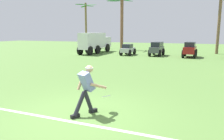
# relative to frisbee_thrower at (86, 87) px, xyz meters

# --- Properties ---
(ground_plane) EXTENTS (80.00, 80.00, 0.00)m
(ground_plane) POSITION_rel_frisbee_thrower_xyz_m (-0.13, -0.05, -0.80)
(ground_plane) COLOR #537937
(field_line_paint) EXTENTS (27.23, 0.96, 0.01)m
(field_line_paint) POSITION_rel_frisbee_thrower_xyz_m (-0.13, -0.63, -0.79)
(field_line_paint) COLOR white
(field_line_paint) RESTS_ON ground_plane
(frisbee_thrower) EXTENTS (0.75, 0.94, 1.42)m
(frisbee_thrower) POSITION_rel_frisbee_thrower_xyz_m (0.00, 0.00, 0.00)
(frisbee_thrower) COLOR #23232D
(frisbee_thrower) RESTS_ON ground_plane
(frisbee_in_flight) EXTENTS (0.35, 0.35, 0.11)m
(frisbee_in_flight) POSITION_rel_frisbee_thrower_xyz_m (0.43, 0.41, -0.33)
(frisbee_in_flight) COLOR white
(parked_car_slot_a) EXTENTS (1.18, 2.24, 1.10)m
(parked_car_slot_a) POSITION_rel_frisbee_thrower_xyz_m (-3.45, 15.81, -0.23)
(parked_car_slot_a) COLOR #B7BABF
(parked_car_slot_a) RESTS_ON ground_plane
(parked_car_slot_b) EXTENTS (1.30, 2.46, 1.34)m
(parked_car_slot_b) POSITION_rel_frisbee_thrower_xyz_m (-0.62, 16.25, -0.07)
(parked_car_slot_b) COLOR #474C51
(parked_car_slot_b) RESTS_ON ground_plane
(parked_car_slot_c) EXTENTS (1.33, 2.42, 1.40)m
(parked_car_slot_c) POSITION_rel_frisbee_thrower_xyz_m (2.44, 15.96, -0.05)
(parked_car_slot_c) COLOR maroon
(parked_car_slot_c) RESTS_ON ground_plane
(box_truck) EXTENTS (1.61, 5.95, 2.20)m
(box_truck) POSITION_rel_frisbee_thrower_xyz_m (-7.39, 16.48, 0.44)
(box_truck) COLOR silver
(box_truck) RESTS_ON ground_plane
(palm_tree_far_left) EXTENTS (3.11, 3.30, 6.37)m
(palm_tree_far_left) POSITION_rel_frisbee_thrower_xyz_m (-12.14, 23.66, 3.06)
(palm_tree_far_left) COLOR brown
(palm_tree_far_left) RESTS_ON ground_plane
(palm_tree_left_of_centre) EXTENTS (3.61, 3.52, 6.72)m
(palm_tree_left_of_centre) POSITION_rel_frisbee_thrower_xyz_m (-6.18, 22.17, 3.10)
(palm_tree_left_of_centre) COLOR brown
(palm_tree_left_of_centre) RESTS_ON ground_plane
(palm_tree_right_of_centre) EXTENTS (3.40, 3.29, 7.09)m
(palm_tree_right_of_centre) POSITION_rel_frisbee_thrower_xyz_m (5.02, 20.18, 3.59)
(palm_tree_right_of_centre) COLOR brown
(palm_tree_right_of_centre) RESTS_ON ground_plane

